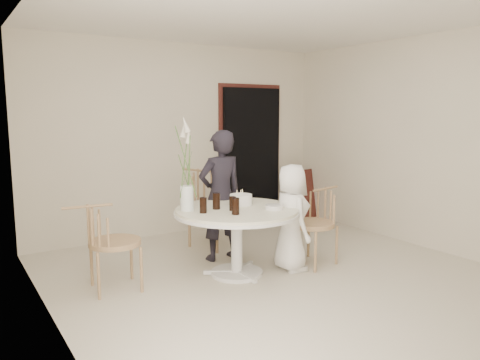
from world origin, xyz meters
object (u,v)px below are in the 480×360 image
birthday_cake (241,200)px  girl (221,196)px  chair_right (319,214)px  flower_vase (187,178)px  table (237,219)px  chair_far (206,196)px  chair_left (102,235)px  boy (291,218)px

birthday_cake → girl: bearing=90.5°
chair_right → flower_vase: (-1.52, 0.34, 0.51)m
birthday_cake → table: bearing=-136.2°
chair_far → chair_left: 1.87m
chair_far → boy: 1.43m
chair_far → chair_right: size_ratio=1.14×
table → boy: boy is taller
table → girl: girl is taller
chair_right → chair_left: bearing=-112.5°
boy → flower_vase: (-1.08, 0.37, 0.48)m
chair_left → girl: 1.51m
chair_far → flower_vase: bearing=-148.4°
chair_right → birthday_cake: birthday_cake is taller
table → girl: 0.60m
table → chair_far: size_ratio=1.33×
girl → flower_vase: bearing=31.7°
birthday_cake → flower_vase: 0.69m
chair_far → chair_left: bearing=-172.3°
chair_far → birthday_cake: chair_far is taller
boy → birthday_cake: boy is taller
boy → girl: bearing=44.9°
chair_far → chair_left: (-1.63, -0.90, -0.08)m
boy → chair_far: bearing=25.5°
chair_left → table: bearing=-97.0°
girl → chair_right: bearing=142.4°
chair_right → birthday_cake: 0.96m
table → girl: (0.13, 0.57, 0.15)m
chair_far → chair_right: (0.74, -1.36, -0.08)m
table → chair_right: size_ratio=1.52×
chair_left → boy: boy is taller
flower_vase → boy: bearing=-19.0°
boy → birthday_cake: size_ratio=4.85×
table → flower_vase: 0.70m
boy → birthday_cake: 0.59m
chair_far → boy: (0.31, -1.39, -0.06)m
chair_far → chair_left: chair_far is taller
girl → boy: 0.90m
girl → boy: (0.46, -0.75, -0.18)m
chair_right → birthday_cake: bearing=-118.7°
table → flower_vase: size_ratio=1.37×
table → chair_right: chair_right is taller
chair_right → boy: bearing=-97.0°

